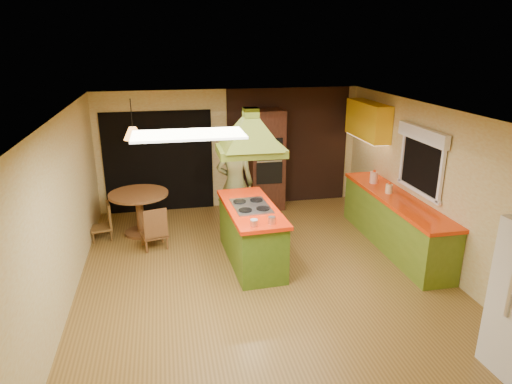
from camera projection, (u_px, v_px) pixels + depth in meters
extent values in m
plane|color=brown|center=(263.00, 276.00, 7.01)|extent=(6.50, 6.50, 0.00)
plane|color=beige|center=(231.00, 149.00, 9.63)|extent=(5.50, 0.00, 5.50)
plane|color=beige|center=(352.00, 335.00, 3.59)|extent=(5.50, 0.00, 5.50)
plane|color=beige|center=(63.00, 213.00, 6.09)|extent=(0.00, 6.50, 6.50)
plane|color=beige|center=(435.00, 188.00, 7.13)|extent=(0.00, 6.50, 6.50)
plane|color=silver|center=(264.00, 113.00, 6.21)|extent=(6.50, 6.50, 0.00)
cube|color=#381E14|center=(288.00, 147.00, 9.84)|extent=(2.64, 0.03, 2.50)
cube|color=black|center=(159.00, 162.00, 9.39)|extent=(2.20, 0.03, 2.10)
cube|color=olive|center=(394.00, 223.00, 7.89)|extent=(0.58, 3.00, 0.86)
cube|color=#E53807|center=(397.00, 198.00, 7.74)|extent=(0.62, 3.05, 0.06)
cube|color=yellow|center=(368.00, 120.00, 8.91)|extent=(0.34, 1.40, 0.70)
cube|color=black|center=(422.00, 163.00, 7.40)|extent=(0.03, 1.16, 0.96)
cube|color=white|center=(422.00, 134.00, 7.24)|extent=(0.10, 1.35, 0.22)
cube|color=white|center=(188.00, 135.00, 4.89)|extent=(1.20, 0.60, 0.03)
cube|color=#4C701C|center=(251.00, 236.00, 7.36)|extent=(0.80, 1.85, 0.89)
cube|color=#F52D08|center=(251.00, 208.00, 7.21)|extent=(0.86, 1.94, 0.06)
cube|color=silver|center=(251.00, 206.00, 7.19)|extent=(0.59, 0.83, 0.02)
cube|color=#556519|center=(251.00, 151.00, 6.91)|extent=(1.01, 0.73, 0.12)
pyramid|color=#556519|center=(251.00, 117.00, 6.75)|extent=(1.01, 0.73, 0.45)
cube|color=#556519|center=(251.00, 112.00, 6.72)|extent=(0.22, 0.22, 0.14)
imported|color=brown|center=(235.00, 184.00, 8.40)|extent=(0.75, 0.57, 1.86)
cube|color=#4A2417|center=(266.00, 160.00, 9.54)|extent=(0.71, 0.60, 2.10)
cube|color=black|center=(270.00, 149.00, 9.17)|extent=(0.54, 0.04, 0.45)
cube|color=black|center=(269.00, 173.00, 9.33)|extent=(0.54, 0.04, 0.45)
cylinder|color=brown|center=(138.00, 194.00, 8.30)|extent=(1.07, 1.07, 0.05)
cylinder|color=brown|center=(140.00, 213.00, 8.42)|extent=(0.14, 0.14, 0.75)
cylinder|color=brown|center=(142.00, 232.00, 8.54)|extent=(0.60, 0.60, 0.05)
cone|color=#FF9E3F|center=(133.00, 133.00, 7.94)|extent=(0.42, 0.42, 0.22)
cylinder|color=beige|center=(374.00, 177.00, 8.43)|extent=(0.16, 0.16, 0.21)
cylinder|color=beige|center=(374.00, 178.00, 8.45)|extent=(0.15, 0.15, 0.19)
cylinder|color=#FAF0C9|center=(389.00, 189.00, 7.88)|extent=(0.16, 0.16, 0.16)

